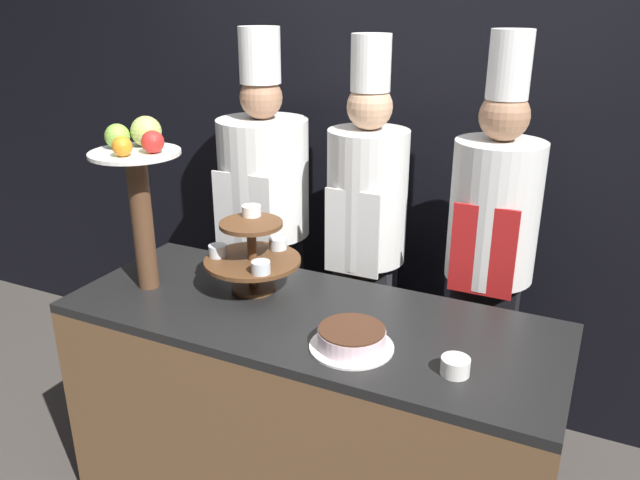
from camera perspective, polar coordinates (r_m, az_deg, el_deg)
The scene contains 9 objects.
wall_back at distance 2.99m, azimuth 7.77°, elevation 10.37°, with size 10.00×0.06×2.80m.
buffet_counter at distance 2.50m, azimuth -1.03°, elevation -15.87°, with size 1.80×0.69×0.89m.
tiered_stand at distance 2.39m, azimuth -6.21°, elevation -1.19°, with size 0.37×0.37×0.32m.
fruit_pedestal at distance 2.42m, azimuth -16.21°, elevation 5.62°, with size 0.33×0.33×0.65m.
cake_round at distance 2.04m, azimuth 2.91°, elevation -9.00°, with size 0.28×0.28×0.07m.
cup_white at distance 1.95m, azimuth 12.27°, elevation -11.20°, with size 0.09×0.09×0.05m.
chef_left at distance 2.96m, azimuth -5.06°, elevation 2.32°, with size 0.42×0.42×1.84m.
chef_center_left at distance 2.74m, azimuth 4.23°, elevation 0.96°, with size 0.35×0.35×1.82m.
chef_center_right at distance 2.61m, azimuth 15.30°, elevation -0.76°, with size 0.35×0.35×1.85m.
Camera 1 is at (0.90, -1.43, 1.95)m, focal length 35.00 mm.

